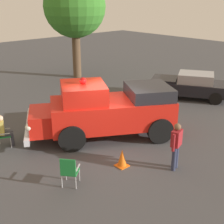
{
  "coord_description": "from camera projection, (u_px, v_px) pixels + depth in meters",
  "views": [
    {
      "loc": [
        7.38,
        8.31,
        5.57
      ],
      "look_at": [
        -0.59,
        -0.41,
        1.07
      ],
      "focal_mm": 49.4,
      "sensor_mm": 36.0,
      "label": 1
    }
  ],
  "objects": [
    {
      "name": "ground_plane",
      "position": [
        108.0,
        143.0,
        12.37
      ],
      "size": [
        60.0,
        60.0,
        0.0
      ],
      "primitive_type": "plane",
      "color": "#424244"
    },
    {
      "name": "vintage_fire_truck",
      "position": [
        106.0,
        110.0,
        12.55
      ],
      "size": [
        6.22,
        4.91,
        2.59
      ],
      "color": "black",
      "rests_on": "ground"
    },
    {
      "name": "classic_hot_rod",
      "position": [
        189.0,
        85.0,
        17.6
      ],
      "size": [
        3.82,
        4.69,
        1.46
      ],
      "color": "black",
      "rests_on": "ground"
    },
    {
      "name": "lawn_chair_near_truck",
      "position": [
        1.0,
        133.0,
        11.9
      ],
      "size": [
        0.66,
        0.66,
        1.02
      ],
      "color": "#B7BABF",
      "rests_on": "ground"
    },
    {
      "name": "lawn_chair_by_car",
      "position": [
        69.0,
        170.0,
        9.36
      ],
      "size": [
        0.69,
        0.69,
        1.02
      ],
      "color": "#B7BABF",
      "rests_on": "ground"
    },
    {
      "name": "spectator_seated",
      "position": [
        4.0,
        130.0,
        11.89
      ],
      "size": [
        0.64,
        0.57,
        1.29
      ],
      "color": "#383842",
      "rests_on": "ground"
    },
    {
      "name": "spectator_standing",
      "position": [
        176.0,
        143.0,
        10.2
      ],
      "size": [
        0.64,
        0.36,
        1.68
      ],
      "color": "#2D334C",
      "rests_on": "ground"
    },
    {
      "name": "oak_tree_right",
      "position": [
        75.0,
        7.0,
        20.64
      ],
      "size": [
        4.19,
        4.19,
        6.96
      ],
      "color": "brown",
      "rests_on": "ground"
    },
    {
      "name": "traffic_cone",
      "position": [
        122.0,
        158.0,
        10.6
      ],
      "size": [
        0.4,
        0.4,
        0.64
      ],
      "color": "orange",
      "rests_on": "ground"
    }
  ]
}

